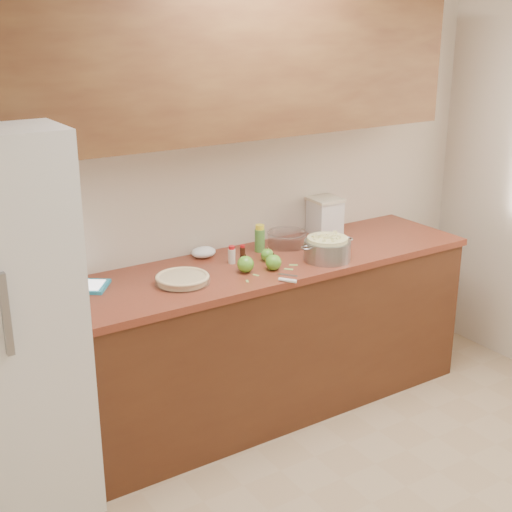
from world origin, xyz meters
TOP-DOWN VIEW (x-y plane):
  - room_shell at (0.00, 0.00)m, footprint 3.60×3.60m
  - counter_run at (0.00, 1.48)m, footprint 2.64×0.68m
  - upper_cabinets at (0.00, 1.63)m, footprint 2.60×0.34m
  - pie at (-0.49, 1.41)m, footprint 0.28×0.28m
  - colander at (0.36, 1.30)m, footprint 0.35×0.26m
  - flour_canister at (0.66, 1.70)m, footprint 0.19×0.19m
  - tablet at (-0.94, 1.64)m, footprint 0.31×0.30m
  - paring_knife at (-0.02, 1.15)m, footprint 0.13×0.17m
  - lemon_bottle at (0.13, 1.63)m, footprint 0.06×0.06m
  - cinnamon_shaker at (-0.11, 1.54)m, footprint 0.04×0.04m
  - vanilla_bottle at (-0.03, 1.56)m, footprint 0.03×0.03m
  - mixing_bowl at (0.32, 1.63)m, footprint 0.24×0.24m
  - paper_towel at (-0.20, 1.72)m, footprint 0.16×0.14m
  - apple_left at (-0.13, 1.38)m, footprint 0.09×0.09m
  - apple_center at (0.07, 1.47)m, footprint 0.07×0.07m
  - apple_front at (0.02, 1.33)m, footprint 0.09×0.09m
  - peel_a at (0.15, 1.33)m, footprint 0.05×0.04m
  - peel_b at (0.09, 1.29)m, footprint 0.05×0.05m
  - peel_c at (-0.19, 1.26)m, footprint 0.02×0.03m
  - peel_d at (-0.11, 1.31)m, footprint 0.03×0.04m

SIDE VIEW (x-z plane):
  - counter_run at x=0.00m, z-range 0.00..0.92m
  - peel_a at x=0.15m, z-range 0.92..0.92m
  - peel_b at x=0.09m, z-range 0.92..0.92m
  - peel_c at x=-0.19m, z-range 0.92..0.92m
  - peel_d at x=-0.11m, z-range 0.92..0.92m
  - paring_knife at x=-0.02m, z-range 0.92..0.94m
  - tablet at x=-0.94m, z-range 0.92..0.94m
  - pie at x=-0.49m, z-range 0.92..0.97m
  - paper_towel at x=-0.20m, z-range 0.92..0.98m
  - apple_center at x=0.07m, z-range 0.91..1.00m
  - vanilla_bottle at x=-0.03m, z-range 0.92..1.00m
  - apple_front at x=0.02m, z-range 0.91..1.01m
  - apple_left at x=-0.13m, z-range 0.91..1.02m
  - cinnamon_shaker at x=-0.11m, z-range 0.92..1.02m
  - mixing_bowl at x=0.32m, z-range 0.92..1.01m
  - colander at x=0.36m, z-range 0.92..1.05m
  - lemon_bottle at x=0.13m, z-range 0.92..1.08m
  - flour_canister at x=0.66m, z-range 0.92..1.15m
  - room_shell at x=0.00m, z-range -0.50..3.10m
  - upper_cabinets at x=0.00m, z-range 1.60..2.30m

